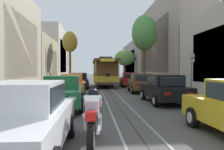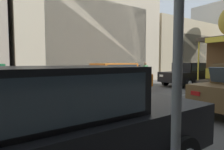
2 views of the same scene
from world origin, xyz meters
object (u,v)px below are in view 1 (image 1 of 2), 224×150
Objects in this scene: street_tree_kerb_left_second at (70,42)px; street_tree_kerb_right_second at (144,33)px; parked_car_brown_mid_right at (141,83)px; parked_car_white_near_left at (22,119)px; street_tree_kerb_right_mid at (125,58)px; cable_car_trolley at (104,72)px; fire_hydrant at (181,92)px; motorcycle_with_rider at (93,117)px; parked_car_black_fourth_left at (79,81)px; street_sign_post at (191,72)px; parked_car_green_second_left at (63,92)px; parked_car_red_fourth_right at (129,79)px; parked_car_orange_mid_left at (72,84)px; pedestrian_on_left_pavement at (51,80)px; parked_car_black_second_right at (164,89)px.

street_tree_kerb_right_second reaches higher than street_tree_kerb_left_second.
street_tree_kerb_right_second reaches higher than parked_car_brown_mid_right.
street_tree_kerb_right_mid reaches higher than parked_car_white_near_left.
street_tree_kerb_right_mid is (2.06, 24.54, 3.43)m from parked_car_brown_mid_right.
cable_car_trolley reaches higher than fire_hydrant.
parked_car_brown_mid_right is 2.22× the size of motorcycle_with_rider.
cable_car_trolley is 10.90× the size of fire_hydrant.
parked_car_black_fourth_left is 4.22m from cable_car_trolley.
motorcycle_with_rider is (1.39, -17.62, -0.15)m from parked_car_black_fourth_left.
motorcycle_with_rider is at bearing -106.53° from street_tree_kerb_right_second.
street_tree_kerb_right_second reaches higher than street_sign_post.
cable_car_trolley is (2.74, 15.46, 0.86)m from parked_car_green_second_left.
street_sign_post is (7.04, -10.69, 0.96)m from parked_car_black_fourth_left.
parked_car_green_second_left is 7.33m from street_sign_post.
street_tree_kerb_right_mid is at bearing 80.81° from motorcycle_with_rider.
parked_car_white_near_left is 18.36m from parked_car_black_fourth_left.
cable_car_trolley is at bearing 49.21° from parked_car_black_fourth_left.
parked_car_brown_mid_right is at bearing -40.91° from parked_car_black_fourth_left.
street_tree_kerb_right_second reaches higher than parked_car_red_fourth_right.
parked_car_orange_mid_left is at bearing -106.73° from cable_car_trolley.
street_tree_kerb_right_second is (8.98, -8.33, 0.07)m from street_tree_kerb_left_second.
street_tree_kerb_right_mid is 30.66m from street_sign_post.
parked_car_black_fourth_left is 11.63m from fire_hydrant.
parked_car_brown_mid_right is 6.88m from parked_car_red_fourth_right.
parked_car_green_second_left is 10.92m from pedestrian_on_left_pavement.
pedestrian_on_left_pavement is at bearing 159.49° from parked_car_brown_mid_right.
parked_car_brown_mid_right is (5.40, -4.68, 0.00)m from parked_car_black_fourth_left.
parked_car_orange_mid_left is 17.09m from street_tree_kerb_left_second.
parked_car_brown_mid_right reaches higher than motorcycle_with_rider.
street_tree_kerb_right_mid is at bearing 85.20° from parked_car_brown_mid_right.
parked_car_green_second_left is 16.43m from street_tree_kerb_right_second.
pedestrian_on_left_pavement is at bearing 117.25° from parked_car_orange_mid_left.
street_tree_kerb_left_second is (-7.29, 20.76, 5.07)m from parked_car_black_second_right.
street_tree_kerb_right_mid is (1.98, 17.66, 3.43)m from parked_car_red_fourth_right.
parked_car_black_second_right is at bearing -90.10° from parked_car_brown_mid_right.
motorcycle_with_rider is (-4.00, -12.94, -0.15)m from parked_car_brown_mid_right.
parked_car_white_near_left is at bearing -97.43° from cable_car_trolley.
parked_car_orange_mid_left is 7.72m from fire_hydrant.
parked_car_black_second_right is at bearing -97.75° from street_tree_kerb_right_second.
parked_car_orange_mid_left is 5.23m from pedestrian_on_left_pavement.
parked_car_red_fourth_right is at bearing -46.08° from street_tree_kerb_left_second.
parked_car_brown_mid_right is at bearing -63.36° from street_tree_kerb_left_second.
street_sign_post reaches higher than parked_car_green_second_left.
street_tree_kerb_left_second is 8.90× the size of fire_hydrant.
parked_car_brown_mid_right is 4.90m from fire_hydrant.
fire_hydrant is (7.08, 9.06, -0.38)m from parked_car_white_near_left.
parked_car_green_second_left is at bearing -88.98° from parked_car_orange_mid_left.
street_tree_kerb_left_second is 0.94× the size of street_tree_kerb_right_second.
parked_car_black_fourth_left is at bearing -167.70° from street_tree_kerb_right_second.
parked_car_white_near_left is 1.00× the size of parked_car_black_fourth_left.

